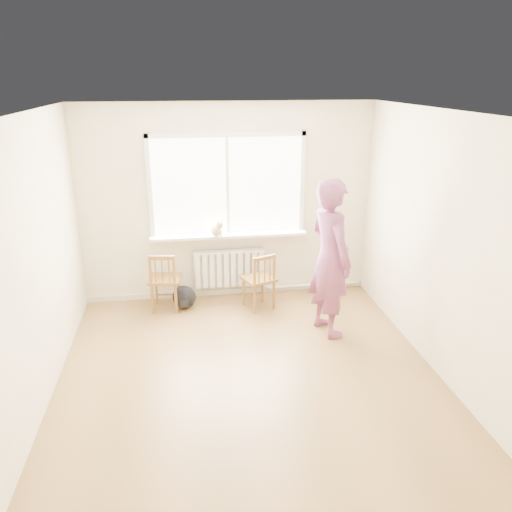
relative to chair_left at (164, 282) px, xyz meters
name	(u,v)px	position (x,y,z in m)	size (l,w,h in m)	color
floor	(250,381)	(0.90, -1.83, -0.42)	(4.50, 4.50, 0.00)	olive
ceiling	(249,113)	(0.90, -1.83, 2.28)	(4.50, 4.50, 0.00)	white
back_wall	(228,204)	(0.90, 0.42, 0.93)	(4.00, 0.01, 2.70)	beige
window	(227,181)	(0.90, 0.39, 1.25)	(2.12, 0.05, 1.42)	white
windowsill	(229,235)	(0.90, 0.31, 0.51)	(2.15, 0.22, 0.04)	white
radiator	(229,268)	(0.90, 0.32, 0.02)	(1.00, 0.12, 0.55)	white
heating_pipe	(314,285)	(2.15, 0.36, -0.34)	(0.04, 0.04, 1.40)	silver
baseboard	(229,291)	(0.90, 0.40, -0.38)	(4.00, 0.03, 0.08)	beige
chair_left	(164,282)	(0.00, 0.00, 0.00)	(0.45, 0.44, 0.82)	brown
chair_right	(260,281)	(1.28, -0.14, -0.01)	(0.50, 0.49, 0.80)	brown
person	(330,258)	(1.99, -0.89, 0.55)	(0.70, 0.46, 1.92)	#C8424B
cat	(217,229)	(0.73, 0.22, 0.64)	(0.24, 0.38, 0.26)	beige
backpack	(184,297)	(0.25, 0.03, -0.26)	(0.32, 0.24, 0.32)	black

